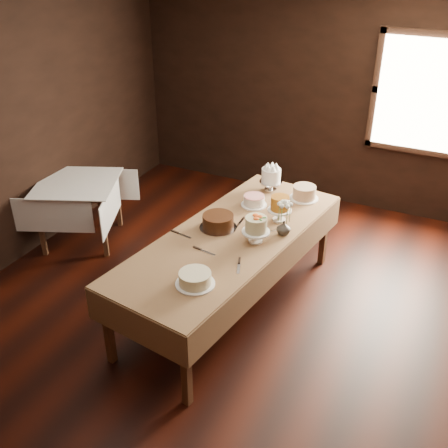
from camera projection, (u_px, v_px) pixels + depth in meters
floor at (215, 317)px, 5.25m from camera, size 5.00×6.00×0.01m
ceiling at (212, 14)px, 3.86m from camera, size 5.00×6.00×0.01m
wall_back at (318, 97)px, 6.90m from camera, size 5.00×0.02×2.80m
window at (426, 96)px, 6.27m from camera, size 1.10×0.05×1.30m
display_table at (230, 241)px, 5.04m from camera, size 1.42×2.78×0.82m
side_table at (78, 189)px, 6.20m from camera, size 1.18×1.18×0.76m
cake_meringue at (271, 180)px, 5.78m from camera, size 0.29×0.29×0.27m
cake_speckled at (304, 193)px, 5.63m from camera, size 0.34×0.34×0.14m
cake_lattice at (254, 201)px, 5.51m from camera, size 0.30×0.30×0.10m
cake_caramel at (280, 210)px, 5.20m from camera, size 0.24×0.24×0.27m
cake_chocolate at (218, 222)px, 5.10m from camera, size 0.36×0.36×0.14m
cake_flowers at (256, 231)px, 4.86m from camera, size 0.26×0.26×0.26m
cake_cream at (195, 279)px, 4.31m from camera, size 0.37×0.37×0.11m
cake_server_a at (208, 252)px, 4.75m from camera, size 0.24×0.06×0.01m
cake_server_b at (239, 269)px, 4.53m from camera, size 0.11×0.23×0.01m
cake_server_c at (242, 221)px, 5.25m from camera, size 0.04×0.24×0.01m
cake_server_d at (270, 231)px, 5.07m from camera, size 0.18×0.19×0.01m
cake_server_e at (185, 236)px, 5.00m from camera, size 0.24×0.06×0.01m
flower_vase at (284, 228)px, 4.99m from camera, size 0.15×0.15×0.14m
flower_bouquet at (285, 210)px, 4.90m from camera, size 0.14×0.14×0.20m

